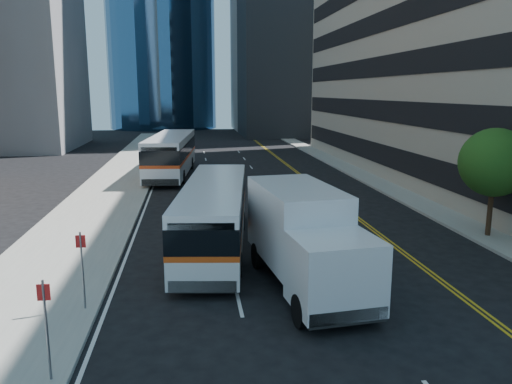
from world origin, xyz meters
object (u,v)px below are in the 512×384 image
at_px(box_truck, 305,238).
at_px(bus_front, 215,214).
at_px(street_tree, 494,163).
at_px(bus_rear, 171,154).

bearing_deg(box_truck, bus_front, 114.66).
xyz_separation_m(street_tree, box_truck, (-10.05, -4.86, -1.79)).
relative_size(bus_front, box_truck, 1.54).
bearing_deg(street_tree, box_truck, -154.19).
height_order(bus_rear, box_truck, box_truck).
height_order(bus_front, box_truck, box_truck).
height_order(street_tree, bus_rear, street_tree).
relative_size(street_tree, bus_front, 0.44).
bearing_deg(bus_front, bus_rear, 104.32).
bearing_deg(box_truck, street_tree, 19.28).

